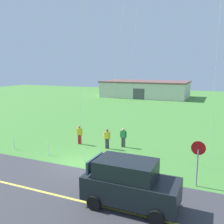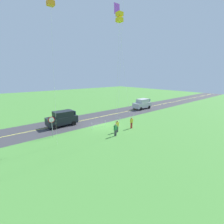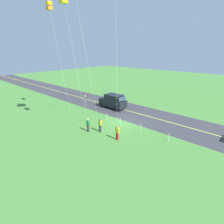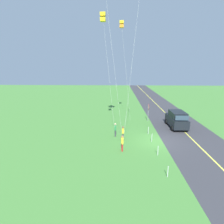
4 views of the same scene
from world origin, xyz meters
name	(u,v)px [view 3 (image 3 of 4)]	position (x,y,z in m)	size (l,w,h in m)	color
ground_plane	(123,123)	(0.00, 0.00, -0.05)	(120.00, 120.00, 0.10)	#478438
asphalt_road	(140,114)	(0.00, -4.00, 0.00)	(120.00, 7.00, 0.00)	#38383D
road_centre_stripe	(140,114)	(0.00, -4.00, 0.01)	(120.00, 0.16, 0.00)	#E5E04C
car_suv_foreground	(113,101)	(4.71, -3.45, 1.15)	(4.40, 2.12, 2.24)	black
stop_sign	(85,98)	(7.41, -0.10, 1.80)	(0.76, 0.08, 2.56)	gray
person_adult_near	(88,125)	(1.29, 4.69, 0.86)	(0.58, 0.22, 1.60)	#3F3F47
person_adult_companion	(117,132)	(-2.39, 3.96, 0.86)	(0.58, 0.22, 1.60)	red
person_child_watcher	(100,125)	(0.23, 3.83, 0.86)	(0.58, 0.22, 1.60)	#3F3F47
kite_green_far	(49,6)	(7.94, 3.99, 13.44)	(0.56, 1.81, 13.93)	silver
fence_post_0	(169,137)	(-6.47, 0.70, 0.45)	(0.05, 0.05, 0.90)	silver
fence_post_1	(141,128)	(-3.14, 0.70, 0.45)	(0.05, 0.05, 0.90)	silver
fence_post_2	(120,121)	(-0.11, 0.70, 0.45)	(0.05, 0.05, 0.90)	silver
fence_post_3	(107,116)	(2.16, 0.70, 0.45)	(0.05, 0.05, 0.90)	silver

